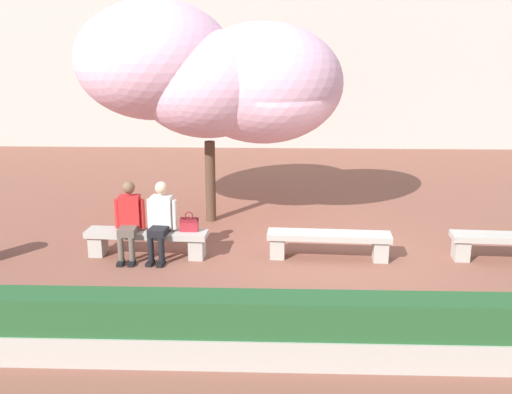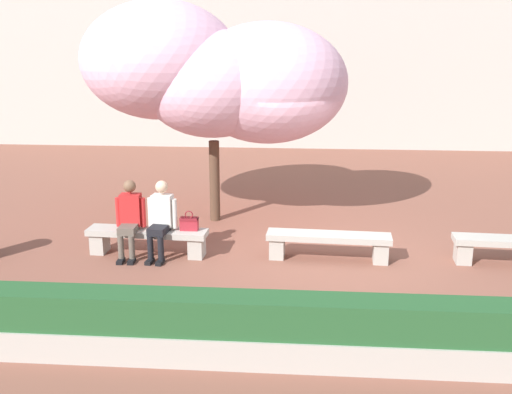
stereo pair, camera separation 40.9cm
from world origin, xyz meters
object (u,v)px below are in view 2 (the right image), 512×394
Objects in this scene: stone_bench_near_west at (328,242)px; person_seated_right at (161,217)px; person_seated_left at (130,216)px; stone_bench_west_end at (147,237)px; cherry_tree_main at (211,74)px; handbag at (189,223)px.

stone_bench_near_west is 2.82m from person_seated_right.
person_seated_right is at bearing -178.91° from stone_bench_near_west.
stone_bench_near_west is 3.34m from person_seated_left.
stone_bench_west_end is 3.49m from cherry_tree_main.
person_seated_left is (-0.27, -0.05, 0.39)m from stone_bench_west_end.
person_seated_right reaches higher than stone_bench_west_end.
handbag reaches higher than stone_bench_near_west.
person_seated_left is at bearing -168.73° from stone_bench_west_end.
person_seated_left reaches higher than handbag.
cherry_tree_main reaches higher than handbag.
handbag is 0.07× the size of cherry_tree_main.
stone_bench_near_west is 1.60× the size of person_seated_right.
cherry_tree_main reaches higher than person_seated_right.
stone_bench_near_west is at bearing 0.00° from stone_bench_west_end.
handbag is (0.72, 0.02, 0.27)m from stone_bench_west_end.
stone_bench_west_end is at bearing 180.00° from stone_bench_near_west.
person_seated_left and person_seated_right have the same top height.
handbag is at bearing 179.56° from stone_bench_near_west.
cherry_tree_main is at bearing 87.57° from handbag.
handbag is (0.99, 0.07, -0.12)m from person_seated_left.
person_seated_right reaches higher than handbag.
cherry_tree_main is at bearing 76.28° from person_seated_right.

